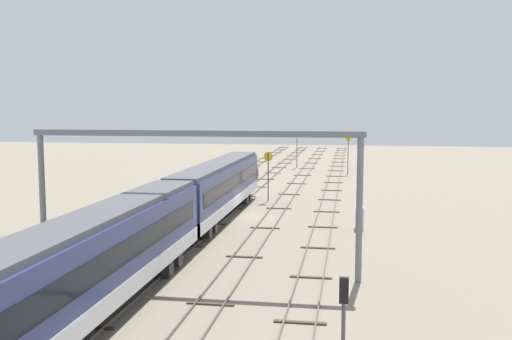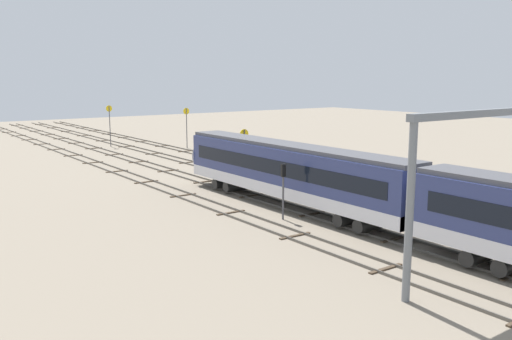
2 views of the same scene
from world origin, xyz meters
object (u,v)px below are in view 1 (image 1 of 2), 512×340
at_px(signal_light_trackside_approach, 182,192).
at_px(relay_cabinet, 359,218).
at_px(speed_sign_mid_trackside, 348,149).
at_px(signal_light_trackside_departure, 344,315).
at_px(speed_sign_near_foreground, 268,169).
at_px(speed_sign_far_trackside, 297,144).
at_px(overhead_gantry, 193,165).

relative_size(signal_light_trackside_approach, relay_cabinet, 2.23).
height_order(speed_sign_mid_trackside, signal_light_trackside_departure, speed_sign_mid_trackside).
distance_m(speed_sign_near_foreground, speed_sign_far_trackside, 33.80).
relative_size(speed_sign_near_foreground, signal_light_trackside_departure, 1.30).
height_order(speed_sign_mid_trackside, relay_cabinet, speed_sign_mid_trackside).
distance_m(speed_sign_near_foreground, relay_cabinet, 15.74).
bearing_deg(speed_sign_mid_trackside, relay_cabinet, -178.28).
bearing_deg(speed_sign_near_foreground, signal_light_trackside_approach, 156.57).
bearing_deg(overhead_gantry, speed_sign_mid_trackside, -9.17).
bearing_deg(signal_light_trackside_departure, signal_light_trackside_approach, 26.95).
height_order(overhead_gantry, speed_sign_far_trackside, overhead_gantry).
relative_size(speed_sign_mid_trackside, relay_cabinet, 3.20).
bearing_deg(signal_light_trackside_departure, overhead_gantry, 34.57).
bearing_deg(signal_light_trackside_departure, speed_sign_far_trackside, 6.49).
distance_m(speed_sign_far_trackside, signal_light_trackside_departure, 73.93).
xyz_separation_m(signal_light_trackside_approach, relay_cabinet, (0.12, -14.65, -1.74)).
bearing_deg(speed_sign_mid_trackside, signal_light_trackside_approach, 160.67).
height_order(overhead_gantry, signal_light_trackside_departure, overhead_gantry).
bearing_deg(signal_light_trackside_approach, speed_sign_near_foreground, -23.43).
bearing_deg(speed_sign_far_trackside, signal_light_trackside_approach, 173.43).
bearing_deg(speed_sign_mid_trackside, signal_light_trackside_departure, -179.81).
distance_m(speed_sign_near_foreground, speed_sign_mid_trackside, 27.02).
height_order(signal_light_trackside_approach, relay_cabinet, signal_light_trackside_approach).
xyz_separation_m(signal_light_trackside_departure, relay_cabinet, (27.09, -0.94, -1.73)).
xyz_separation_m(overhead_gantry, speed_sign_mid_trackside, (52.79, -8.52, -2.74)).
height_order(speed_sign_near_foreground, speed_sign_mid_trackside, speed_sign_mid_trackside).
xyz_separation_m(speed_sign_far_trackside, signal_light_trackside_approach, (-46.47, 5.36, -1.16)).
bearing_deg(signal_light_trackside_approach, signal_light_trackside_departure, -153.05).
xyz_separation_m(overhead_gantry, signal_light_trackside_departure, (-12.68, -8.73, -3.78)).
xyz_separation_m(overhead_gantry, signal_light_trackside_approach, (14.30, 4.98, -3.77)).
bearing_deg(signal_light_trackside_departure, relay_cabinet, -1.98).
xyz_separation_m(speed_sign_mid_trackside, signal_light_trackside_approach, (-38.48, 13.50, -1.03)).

